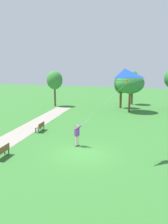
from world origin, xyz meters
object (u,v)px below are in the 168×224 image
at_px(flying_kite, 125,76).
at_px(tree_lakeside_near, 55,80).
at_px(park_bench_far_walkway, 40,126).
at_px(park_bench_near_walkway, 2,151).
at_px(tree_treeline_center, 121,84).
at_px(person_kite_flyer, 77,134).
at_px(tree_lakeside_far, 132,81).
at_px(tree_treeline_right, 130,83).

xyz_separation_m(flying_kite, tree_lakeside_near, (-14.71, 18.04, -1.39)).
bearing_deg(park_bench_far_walkway, park_bench_near_walkway, -80.87).
bearing_deg(flying_kite, tree_treeline_center, 101.82).
bearing_deg(person_kite_flyer, park_bench_near_walkway, -134.35).
xyz_separation_m(flying_kite, park_bench_near_walkway, (-7.78, -3.19, -5.12)).
xyz_separation_m(flying_kite, tree_lakeside_far, (-3.11, 24.34, -1.62)).
bearing_deg(park_bench_near_walkway, flying_kite, 22.29).
height_order(flying_kite, tree_lakeside_near, flying_kite).
distance_m(person_kite_flyer, park_bench_far_walkway, 5.86).
xyz_separation_m(park_bench_near_walkway, tree_lakeside_near, (-6.93, 21.23, 3.73)).
xyz_separation_m(tree_treeline_right, tree_lakeside_near, (-12.34, 0.71, 0.16)).
height_order(person_kite_flyer, tree_lakeside_near, tree_lakeside_near).
height_order(park_bench_near_walkway, tree_lakeside_near, tree_lakeside_near).
bearing_deg(tree_lakeside_near, park_bench_far_walkway, -67.88).
relative_size(park_bench_far_walkway, tree_lakeside_far, 0.27).
bearing_deg(tree_lakeside_far, park_bench_near_walkway, -99.63).
distance_m(person_kite_flyer, tree_lakeside_near, 20.58).
xyz_separation_m(tree_treeline_center, tree_lakeside_near, (-10.52, -2.00, 0.46)).
distance_m(tree_treeline_center, tree_lakeside_near, 10.72).
distance_m(park_bench_near_walkway, tree_treeline_right, 21.52).
xyz_separation_m(flying_kite, park_bench_far_walkway, (-8.89, 3.72, -5.12)).
height_order(park_bench_far_walkway, tree_lakeside_near, tree_lakeside_near).
height_order(person_kite_flyer, tree_treeline_right, tree_treeline_right).
xyz_separation_m(tree_treeline_right, tree_lakeside_far, (-0.74, 7.01, -0.07)).
bearing_deg(tree_treeline_center, park_bench_near_walkway, -98.79).
height_order(park_bench_far_walkway, tree_lakeside_far, tree_lakeside_far).
bearing_deg(tree_lakeside_far, flying_kite, -82.71).
bearing_deg(tree_lakeside_near, person_kite_flyer, -57.53).
bearing_deg(person_kite_flyer, flying_kite, -13.11).
distance_m(person_kite_flyer, tree_lakeside_far, 23.65).
distance_m(flying_kite, tree_lakeside_far, 24.59).
bearing_deg(flying_kite, tree_lakeside_far, 97.29).
distance_m(person_kite_flyer, tree_treeline_right, 16.78).
bearing_deg(park_bench_far_walkway, tree_lakeside_far, 74.34).
height_order(tree_treeline_right, tree_lakeside_near, tree_lakeside_near).
distance_m(flying_kite, park_bench_near_walkway, 9.85).
height_order(flying_kite, park_bench_far_walkway, flying_kite).
relative_size(tree_treeline_right, tree_treeline_center, 1.03).
xyz_separation_m(person_kite_flyer, flying_kite, (3.80, -0.89, 4.59)).
relative_size(park_bench_far_walkway, tree_lakeside_near, 0.27).
height_order(tree_treeline_center, tree_lakeside_far, tree_lakeside_far).
bearing_deg(tree_lakeside_far, park_bench_far_walkway, -105.66).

